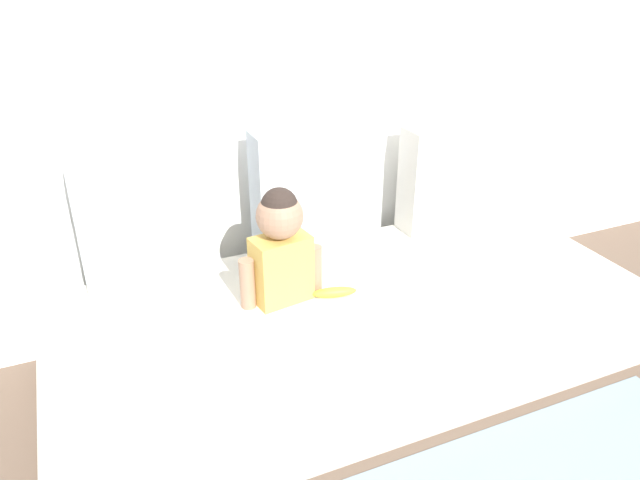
% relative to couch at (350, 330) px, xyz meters
% --- Properties ---
extents(ground_plane, '(12.00, 12.00, 0.00)m').
position_rel_couch_xyz_m(ground_plane, '(0.00, 0.00, -0.18)').
color(ground_plane, brown).
extents(back_wall, '(5.50, 0.10, 2.34)m').
position_rel_couch_xyz_m(back_wall, '(0.00, 0.60, 0.99)').
color(back_wall, white).
rests_on(back_wall, ground).
extents(couch, '(2.30, 0.95, 0.36)m').
position_rel_couch_xyz_m(couch, '(0.00, 0.00, 0.00)').
color(couch, beige).
rests_on(couch, ground).
extents(throw_pillow_left, '(0.44, 0.16, 0.54)m').
position_rel_couch_xyz_m(throw_pillow_left, '(-0.71, 0.37, 0.46)').
color(throw_pillow_left, '#B2BCC6').
rests_on(throw_pillow_left, couch).
extents(throw_pillow_center, '(0.51, 0.16, 0.55)m').
position_rel_couch_xyz_m(throw_pillow_center, '(0.00, 0.37, 0.46)').
color(throw_pillow_center, '#B2BCC6').
rests_on(throw_pillow_center, couch).
extents(throw_pillow_right, '(0.53, 0.16, 0.49)m').
position_rel_couch_xyz_m(throw_pillow_right, '(0.71, 0.37, 0.43)').
color(throw_pillow_right, silver).
rests_on(throw_pillow_right, couch).
extents(toddler, '(0.32, 0.17, 0.45)m').
position_rel_couch_xyz_m(toddler, '(-0.26, 0.06, 0.42)').
color(toddler, gold).
rests_on(toddler, couch).
extents(banana, '(0.18, 0.08, 0.04)m').
position_rel_couch_xyz_m(banana, '(-0.08, -0.01, 0.20)').
color(banana, yellow).
rests_on(banana, couch).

